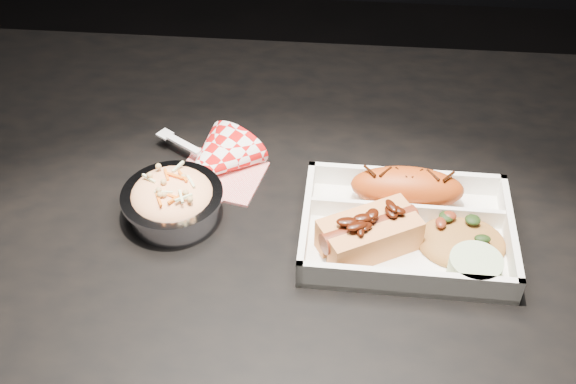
# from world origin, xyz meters

# --- Properties ---
(dining_table) EXTENTS (1.20, 0.80, 0.75)m
(dining_table) POSITION_xyz_m (0.00, 0.00, 0.66)
(dining_table) COLOR black
(dining_table) RESTS_ON ground
(food_tray) EXTENTS (0.25, 0.18, 0.04)m
(food_tray) POSITION_xyz_m (0.13, -0.05, 0.76)
(food_tray) COLOR white
(food_tray) RESTS_ON dining_table
(fried_pastry) EXTENTS (0.14, 0.06, 0.05)m
(fried_pastry) POSITION_xyz_m (0.13, 0.01, 0.78)
(fried_pastry) COLOR #B74512
(fried_pastry) RESTS_ON food_tray
(hotdog) EXTENTS (0.13, 0.11, 0.06)m
(hotdog) POSITION_xyz_m (0.08, -0.07, 0.78)
(hotdog) COLOR #DF8C4C
(hotdog) RESTS_ON food_tray
(fried_rice_mound) EXTENTS (0.11, 0.09, 0.03)m
(fried_rice_mound) POSITION_xyz_m (0.19, -0.06, 0.77)
(fried_rice_mound) COLOR #AF7033
(fried_rice_mound) RESTS_ON food_tray
(cupcake_liner) EXTENTS (0.06, 0.06, 0.03)m
(cupcake_liner) POSITION_xyz_m (0.20, -0.11, 0.77)
(cupcake_liner) COLOR #ACC494
(cupcake_liner) RESTS_ON food_tray
(foil_coleslaw_cup) EXTENTS (0.13, 0.13, 0.06)m
(foil_coleslaw_cup) POSITION_xyz_m (-0.16, -0.03, 0.78)
(foil_coleslaw_cup) COLOR silver
(foil_coleslaw_cup) RESTS_ON dining_table
(napkin_fork) EXTENTS (0.16, 0.15, 0.10)m
(napkin_fork) POSITION_xyz_m (-0.12, 0.05, 0.77)
(napkin_fork) COLOR red
(napkin_fork) RESTS_ON dining_table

